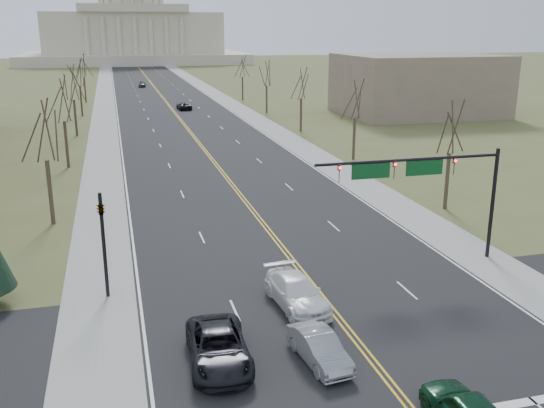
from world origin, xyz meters
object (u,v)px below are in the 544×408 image
car_far_sb (142,84)px  car_far_nb (184,106)px  signal_left (103,234)px  signal_mast (423,176)px  car_sb_outer_lead (218,347)px  car_sb_inner_second (297,292)px  car_sb_inner_lead (319,348)px

car_far_sb → car_far_nb: bearing=-78.5°
signal_left → car_far_sb: size_ratio=1.42×
signal_mast → car_sb_outer_lead: signal_mast is taller
car_sb_outer_lead → car_sb_inner_second: size_ratio=1.02×
car_sb_inner_second → car_far_nb: size_ratio=1.16×
signal_mast → signal_left: size_ratio=2.02×
signal_mast → car_sb_outer_lead: size_ratio=2.16×
car_sb_inner_lead → car_far_nb: car_sb_inner_lead is taller
car_far_nb → car_far_sb: car_far_sb is taller
car_sb_inner_second → car_far_sb: size_ratio=1.31×
signal_left → car_sb_inner_lead: bearing=-46.2°
car_far_nb → car_far_sb: (-5.04, 45.58, 0.05)m
car_sb_inner_second → car_far_sb: 128.16m
signal_mast → car_sb_inner_lead: size_ratio=2.87×
signal_left → car_far_nb: 79.95m
signal_left → car_sb_outer_lead: bearing=-60.6°
car_far_nb → car_sb_inner_lead: bearing=83.2°
signal_left → car_sb_outer_lead: signal_left is taller
signal_mast → car_far_sb: signal_mast is taller
signal_left → car_sb_outer_lead: 10.15m
car_sb_outer_lead → car_far_nb: (8.82, 87.19, -0.12)m
car_sb_outer_lead → car_far_sb: bearing=91.1°
car_sb_outer_lead → car_far_nb: car_sb_outer_lead is taller
car_far_nb → car_far_sb: size_ratio=1.14×
signal_mast → car_far_nb: size_ratio=2.53×
car_sb_inner_lead → car_far_sb: size_ratio=1.00×
car_far_nb → car_sb_inner_second: bearing=83.5°
signal_mast → signal_left: signal_mast is taller
signal_left → car_sb_inner_second: size_ratio=1.09×
signal_left → car_sb_inner_second: bearing=-21.4°
car_sb_inner_second → car_far_nb: 82.66m
car_sb_inner_lead → car_far_nb: (4.45, 88.25, -0.03)m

